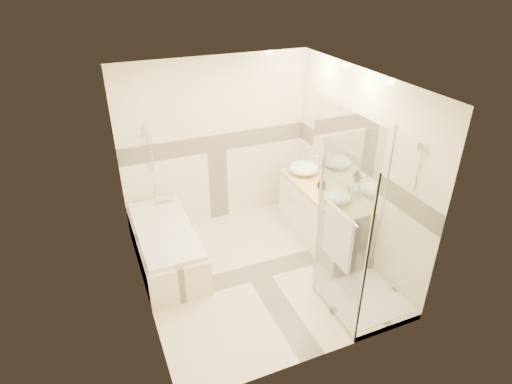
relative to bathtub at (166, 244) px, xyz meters
name	(u,v)px	position (x,y,z in m)	size (l,w,h in m)	color
room	(260,186)	(1.08, -0.64, 0.95)	(2.82, 3.02, 2.52)	#FAEDC6
bathtub	(166,244)	(0.00, 0.00, 0.00)	(0.75, 1.70, 0.56)	#FFF1CB
vanity	(321,216)	(2.15, -0.35, 0.12)	(0.58, 1.62, 0.85)	white
shower_enclosure	(357,269)	(1.86, -1.62, 0.20)	(0.96, 0.93, 2.04)	#FFF1CB
vessel_sink_near	(304,168)	(2.13, 0.19, 0.63)	(0.44, 0.44, 0.17)	white
vessel_sink_far	(337,197)	(2.13, -0.71, 0.62)	(0.37, 0.37, 0.15)	white
faucet_near	(317,161)	(2.35, 0.19, 0.70)	(0.11, 0.03, 0.27)	silver
faucet_far	(352,187)	(2.34, -0.71, 0.72)	(0.12, 0.03, 0.30)	silver
amenity_bottle_a	(322,183)	(2.13, -0.34, 0.63)	(0.08, 0.08, 0.18)	black
amenity_bottle_b	(322,183)	(2.13, -0.32, 0.62)	(0.12, 0.12, 0.16)	black
folded_towels	(300,167)	(2.13, 0.32, 0.58)	(0.15, 0.25, 0.08)	silver
rolled_towel	(164,198)	(0.15, 0.67, 0.31)	(0.10, 0.10, 0.23)	silver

